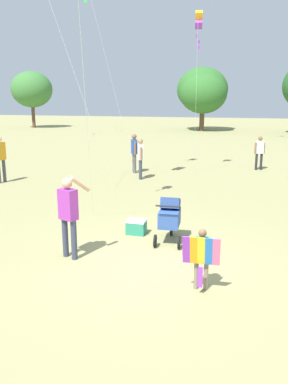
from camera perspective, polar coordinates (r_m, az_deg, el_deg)
The scene contains 11 objects.
ground_plane at distance 7.67m, azimuth 0.50°, elevation -10.65°, with size 120.00×120.00×0.00m, color #938E5B.
treeline_distant at distance 38.70m, azimuth 14.41°, elevation 14.40°, with size 45.89×7.32×6.53m.
child_with_butterfly_kite at distance 6.55m, azimuth 8.46°, elevation -8.99°, with size 0.61×0.36×1.07m.
person_adult_flyer at distance 7.81m, azimuth -11.03°, elevation -2.65°, with size 0.64×0.49×1.73m.
stroller at distance 8.67m, azimuth 3.79°, elevation -3.49°, with size 0.58×1.10×1.03m.
kite_blue_high at distance 17.15m, azimuth 8.05°, elevation 23.61°, with size 0.35×1.68×6.57m.
person_red_shirt at distance 15.42m, azimuth -0.53°, elevation 5.40°, with size 0.32×0.49×1.61m.
person_couple_left at distance 15.70m, azimuth -20.38°, elevation 5.07°, with size 0.30×0.57×1.78m.
person_kid_running at distance 16.76m, azimuth -1.45°, elevation 6.17°, with size 0.36×0.49×1.67m.
person_back_turned at distance 18.21m, azimuth 16.61°, elevation 5.91°, with size 0.45×0.32×1.51m.
cooler_box at distance 9.26m, azimuth -1.13°, elevation -5.13°, with size 0.45×0.33×0.35m.
Camera 1 is at (1.81, -6.76, 3.15)m, focal length 36.31 mm.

